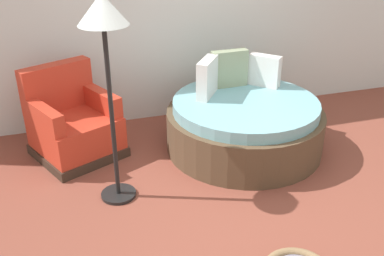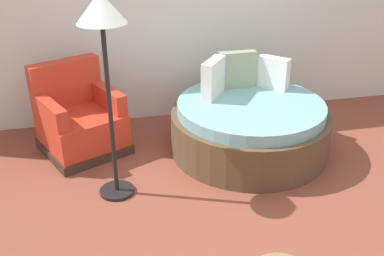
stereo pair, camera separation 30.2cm
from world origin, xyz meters
name	(u,v)px [view 1 (the left image)]	position (x,y,z in m)	size (l,w,h in m)	color
ground_plane	(251,206)	(0.00, 0.00, -0.01)	(8.00, 8.00, 0.02)	brown
back_wall	(182,2)	(0.00, 2.16, 1.40)	(8.00, 0.12, 2.80)	silver
round_daybed	(244,123)	(0.36, 1.02, 0.29)	(1.68, 1.68, 0.98)	brown
red_armchair	(73,125)	(-1.42, 1.44, 0.33)	(1.06, 1.06, 0.94)	#38281E
floor_lamp	(104,31)	(-1.10, 0.51, 1.53)	(0.40, 0.40, 1.82)	black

